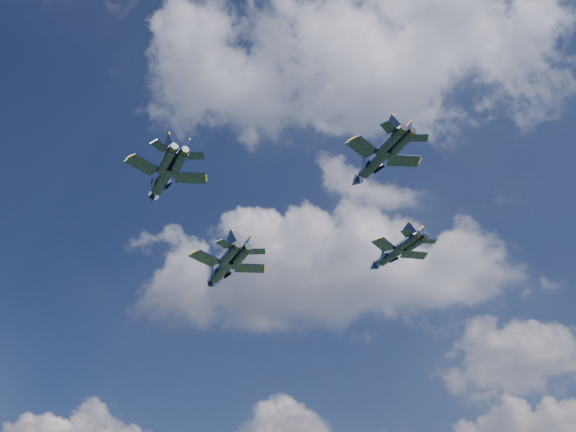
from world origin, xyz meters
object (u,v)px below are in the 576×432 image
(jet_lead, at_px, (222,270))
(jet_slot, at_px, (374,163))
(jet_left, at_px, (162,180))
(jet_right, at_px, (390,255))

(jet_lead, distance_m, jet_slot, 40.18)
(jet_left, height_order, jet_slot, jet_left)
(jet_left, bearing_deg, jet_slot, -38.50)
(jet_left, xyz_separation_m, jet_slot, (29.70, -0.00, -1.97))
(jet_right, bearing_deg, jet_left, 177.45)
(jet_lead, bearing_deg, jet_left, -128.86)
(jet_left, bearing_deg, jet_lead, 51.06)
(jet_lead, xyz_separation_m, jet_right, (29.43, -1.10, -1.26))
(jet_lead, distance_m, jet_right, 29.48)
(jet_right, bearing_deg, jet_lead, 133.91)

